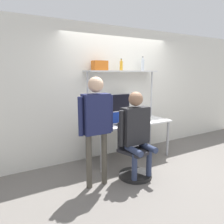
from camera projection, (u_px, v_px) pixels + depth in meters
name	position (u px, v px, depth m)	size (l,w,h in m)	color
ground_plane	(140.00, 164.00, 4.25)	(12.00, 12.00, 0.00)	slate
wall_back	(117.00, 92.00, 4.71)	(8.00, 0.06, 2.70)	silver
desk	(128.00, 125.00, 4.47)	(1.71, 0.78, 0.78)	white
shelf_unit	(122.00, 83.00, 4.52)	(1.62, 0.30, 1.80)	silver
monitor	(119.00, 105.00, 4.59)	(0.52, 0.20, 0.54)	#B7B7BC
laptop	(119.00, 121.00, 4.17)	(0.30, 0.24, 0.25)	silver
cell_phone	(131.00, 123.00, 4.29)	(0.07, 0.15, 0.01)	silver
office_chair	(134.00, 160.00, 3.71)	(0.57, 0.57, 0.95)	black
person_seated	(136.00, 127.00, 3.58)	(0.62, 0.48, 1.46)	#2D3856
person_standing	(96.00, 118.00, 3.27)	(0.57, 0.23, 1.70)	#4C473D
bottle_clear	(143.00, 65.00, 4.71)	(0.07, 0.07, 0.30)	silver
bottle_amber	(121.00, 66.00, 4.44)	(0.06, 0.06, 0.24)	gold
storage_box	(100.00, 66.00, 4.19)	(0.28, 0.18, 0.18)	#D1661E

